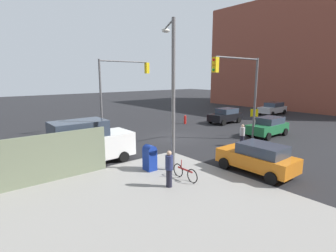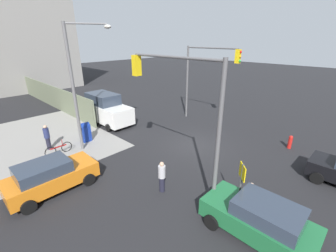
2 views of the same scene
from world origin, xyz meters
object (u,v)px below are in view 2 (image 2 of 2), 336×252
Objects in this scene: pedestrian_crossing at (47,137)px; bicycle_leaning_on_fence at (59,149)px; coupe_orange at (50,176)px; pedestrian_waiting at (162,176)px; traffic_signal_se_corner at (205,70)px; fire_hydrant at (290,142)px; van_white_delivery at (106,109)px; mailbox_blue at (85,131)px; hatchback_green at (260,219)px; pedestrian_walking_north at (249,199)px; traffic_signal_nw_corner at (181,100)px; street_lamp_corner at (79,80)px.

pedestrian_crossing reaches higher than bicycle_leaning_on_fence.
coupe_orange is 5.47m from pedestrian_waiting.
traffic_signal_se_corner reaches higher than pedestrian_waiting.
van_white_delivery is (13.54, 6.00, 0.79)m from fire_hydrant.
mailbox_blue reaches higher than fire_hydrant.
hatchback_green reaches higher than fire_hydrant.
fire_hydrant is 0.17× the size of van_white_delivery.
pedestrian_crossing is 1.07× the size of pedestrian_waiting.
bicycle_leaning_on_fence is at bearing 12.03° from hatchback_green.
coupe_orange is at bearing -43.68° from pedestrian_walking_north.
mailbox_blue is at bearing -43.11° from coupe_orange.
coupe_orange is (4.45, 4.47, -3.78)m from traffic_signal_nw_corner.
traffic_signal_nw_corner is 9.52m from mailbox_blue.
traffic_signal_se_corner reaches higher than coupe_orange.
van_white_delivery is at bearing -85.27° from pedestrian_walking_north.
pedestrian_crossing reaches higher than coupe_orange.
street_lamp_corner is at bearing 44.01° from fire_hydrant.
coupe_orange reaches higher than bicycle_leaning_on_fence.
traffic_signal_nw_corner is 5.57m from hatchback_green.
street_lamp_corner reaches higher than pedestrian_waiting.
traffic_signal_se_corner reaches higher than van_white_delivery.
van_white_delivery reaches higher than coupe_orange.
fire_hydrant is at bearing -135.99° from street_lamp_corner.
traffic_signal_nw_corner is 4.55× the size of mailbox_blue.
coupe_orange is 5.09m from pedestrian_crossing.
pedestrian_walking_north reaches higher than bicycle_leaning_on_fence.
pedestrian_walking_north is at bearing -174.29° from mailbox_blue.
coupe_orange is 2.51× the size of pedestrian_waiting.
pedestrian_waiting is at bearing 178.60° from mailbox_blue.
van_white_delivery is 3.06× the size of pedestrian_crossing.
street_lamp_corner is 11.61m from pedestrian_walking_north.
coupe_orange is at bearing 62.13° from fire_hydrant.
hatchback_green is at bearing 178.57° from traffic_signal_nw_corner.
street_lamp_corner reaches higher than van_white_delivery.
traffic_signal_se_corner is at bearing -87.49° from coupe_orange.
pedestrian_walking_north is (-10.82, -1.68, -3.86)m from street_lamp_corner.
coupe_orange is (8.54, 4.37, 0.00)m from hatchback_green.
pedestrian_crossing is (1.78, 1.92, -3.78)m from street_lamp_corner.
traffic_signal_nw_corner reaches higher than fire_hydrant.
pedestrian_walking_north is (-7.76, -5.17, -0.00)m from coupe_orange.
traffic_signal_se_corner is at bearing -104.60° from bicycle_leaning_on_fence.
fire_hydrant is at bearing -132.93° from bicycle_leaning_on_fence.
pedestrian_crossing is (11.80, 11.60, 0.43)m from fire_hydrant.
traffic_signal_se_corner is 13.43m from hatchback_green.
fire_hydrant is at bearing 177.73° from traffic_signal_se_corner.
van_white_delivery is 5.87m from pedestrian_crossing.
traffic_signal_se_corner is 3.96× the size of pedestrian_waiting.
pedestrian_crossing is 1.01× the size of bicycle_leaning_on_fence.
street_lamp_corner is at bearing 157.95° from mailbox_blue.
pedestrian_waiting is at bearing 162.12° from van_white_delivery.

